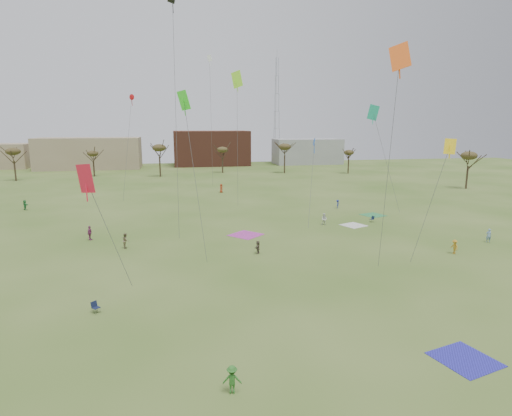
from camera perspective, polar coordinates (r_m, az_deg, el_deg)
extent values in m
plane|color=#3A5B1C|center=(34.59, 3.94, -12.84)|extent=(260.00, 260.00, 0.00)
imported|color=#2B6C24|center=(24.16, -3.27, -22.22)|extent=(1.10, 0.75, 1.57)
imported|color=#7F7151|center=(51.16, -17.27, -4.25)|extent=(0.74, 0.91, 1.77)
imported|color=brown|center=(46.84, 0.26, -5.35)|extent=(1.00, 1.40, 1.46)
imported|color=#BA8523|center=(51.75, 25.33, -4.77)|extent=(0.64, 1.05, 1.59)
imported|color=#7498C2|center=(58.56, 29.03, -3.28)|extent=(0.72, 0.58, 1.70)
imported|color=#903C6C|center=(56.07, -21.64, -3.18)|extent=(0.69, 1.14, 1.82)
imported|color=silver|center=(60.75, 9.26, -1.52)|extent=(1.03, 0.99, 1.68)
imported|color=#2B8341|center=(80.61, -28.87, 0.36)|extent=(1.39, 1.51, 1.68)
imported|color=#A23A1B|center=(89.06, -4.74, 2.69)|extent=(1.02, 1.07, 1.85)
imported|color=navy|center=(73.39, 11.01, 0.53)|extent=(0.96, 1.09, 1.46)
cube|color=#2A28AE|center=(30.11, 26.50, -17.95)|extent=(4.01, 4.01, 0.03)
cube|color=silver|center=(61.50, 13.10, -2.31)|extent=(3.91, 3.91, 0.03)
cube|color=#B939A3|center=(54.79, -1.39, -3.67)|extent=(5.08, 5.08, 0.03)
cube|color=#328A4A|center=(69.13, 15.61, -0.95)|extent=(4.04, 4.04, 0.03)
cube|color=#151C39|center=(35.04, -20.90, -12.52)|extent=(0.71, 0.71, 0.04)
cube|color=#151C39|center=(35.13, -21.14, -12.07)|extent=(0.45, 0.44, 0.44)
cube|color=#141F37|center=(64.20, 15.44, -1.48)|extent=(0.64, 0.64, 0.04)
cube|color=#141F37|center=(64.31, 15.60, -1.25)|extent=(0.29, 0.52, 0.44)
cube|color=red|center=(33.45, -22.14, 3.72)|extent=(1.09, 1.09, 2.14)
cube|color=red|center=(33.54, -22.05, 2.46)|extent=(0.08, 0.08, 1.92)
cylinder|color=#4C4C51|center=(34.99, -19.18, -3.54)|extent=(2.68, 1.95, 9.31)
cube|color=#98F528|center=(68.29, -2.60, 17.05)|extent=(1.25, 1.25, 2.45)
cube|color=#98F528|center=(68.21, -2.60, 16.33)|extent=(0.08, 0.08, 2.21)
cylinder|color=#4C4C51|center=(68.17, -2.53, 8.59)|extent=(0.07, 0.36, 20.13)
cube|color=#1AA07B|center=(68.44, 15.62, 12.38)|extent=(1.14, 1.14, 2.24)
cube|color=#1AA07B|center=(68.43, 15.59, 11.73)|extent=(0.08, 0.08, 2.01)
cylinder|color=#4C4C51|center=(67.70, 17.29, 5.93)|extent=(3.39, 3.93, 15.06)
cube|color=#EA5A18|center=(38.33, 18.96, 18.87)|extent=(1.13, 1.13, 2.22)
cube|color=#EA5A18|center=(38.23, 18.88, 17.72)|extent=(0.08, 0.08, 2.00)
cylinder|color=#4C4C51|center=(39.00, 17.52, 5.04)|extent=(0.23, 1.92, 18.68)
cube|color=#38E428|center=(41.69, -9.78, 14.21)|extent=(0.93, 0.93, 1.82)
cube|color=#38E428|center=(41.66, -9.75, 13.34)|extent=(0.08, 0.08, 1.64)
cylinder|color=#4C4C51|center=(40.96, -8.20, 3.46)|extent=(1.73, 2.18, 15.48)
cube|color=black|center=(52.07, -11.25, 25.62)|extent=(0.08, 0.08, 2.03)
cylinder|color=#4C4C51|center=(49.59, -10.81, 11.45)|extent=(0.28, 1.64, 27.10)
cone|color=blue|center=(59.59, 7.93, 8.91)|extent=(1.11, 0.08, 1.11)
cube|color=blue|center=(59.62, 7.91, 8.23)|extent=(0.08, 0.08, 1.81)
cylinder|color=#4C4C51|center=(57.08, 7.53, 3.33)|extent=(2.47, 5.55, 10.91)
cube|color=white|center=(90.88, -6.33, 19.58)|extent=(0.72, 0.72, 1.23)
cube|color=white|center=(90.78, -6.32, 19.13)|extent=(0.08, 0.08, 1.84)
cylinder|color=#4C4C51|center=(90.84, -6.10, 11.20)|extent=(0.35, 1.89, 26.49)
cube|color=yellow|center=(42.80, 24.84, 7.60)|extent=(0.72, 0.72, 1.42)
cube|color=yellow|center=(42.83, 24.79, 6.94)|extent=(0.08, 0.08, 1.28)
cylinder|color=#4C4C51|center=(43.05, 22.50, 0.24)|extent=(2.63, 0.92, 11.25)
cone|color=#B11216|center=(78.88, -16.53, 14.24)|extent=(1.02, 0.07, 1.02)
cube|color=#B11216|center=(78.84, -16.50, 13.77)|extent=(0.08, 0.08, 1.67)
cylinder|color=#4C4C51|center=(77.71, -17.06, 7.63)|extent=(2.27, 2.55, 17.96)
cylinder|color=#3A2B1E|center=(123.56, -29.89, 4.39)|extent=(0.40, 0.40, 5.10)
ellipsoid|color=#473D1E|center=(123.20, -30.12, 6.66)|extent=(3.57, 3.57, 1.87)
cylinder|color=#3A2B1E|center=(124.93, -21.15, 5.00)|extent=(0.40, 0.40, 4.32)
ellipsoid|color=#473D1E|center=(124.60, -21.28, 6.91)|extent=(3.02, 3.02, 1.58)
cylinder|color=#3A2B1E|center=(119.06, -12.90, 5.46)|extent=(0.40, 0.40, 5.40)
ellipsoid|color=#473D1E|center=(118.67, -13.01, 7.97)|extent=(3.78, 3.78, 1.98)
cylinder|color=#3A2B1E|center=(125.84, -4.57, 5.84)|extent=(0.40, 0.40, 4.68)
ellipsoid|color=#473D1E|center=(125.49, -4.60, 7.90)|extent=(3.28, 3.28, 1.72)
cylinder|color=#3A2B1E|center=(125.26, 3.90, 5.96)|extent=(0.40, 0.40, 5.28)
ellipsoid|color=#473D1E|center=(124.89, 3.93, 8.30)|extent=(3.70, 3.70, 1.94)
cylinder|color=#3A2B1E|center=(126.54, 12.42, 5.54)|extent=(0.40, 0.40, 4.20)
ellipsoid|color=#473D1E|center=(126.22, 12.50, 7.37)|extent=(2.94, 2.94, 1.54)
cylinder|color=#3A2B1E|center=(105.24, 26.71, 3.72)|extent=(0.40, 0.40, 5.04)
ellipsoid|color=#473D1E|center=(104.82, 26.95, 6.36)|extent=(3.53, 3.53, 1.85)
cube|color=#937F60|center=(148.16, -21.65, 6.93)|extent=(32.00, 14.00, 10.00)
cube|color=brown|center=(151.27, -6.12, 8.11)|extent=(26.00, 16.00, 12.00)
cube|color=gray|center=(156.43, 6.95, 7.64)|extent=(24.00, 12.00, 9.00)
cylinder|color=#9EA3A8|center=(160.42, 3.11, 12.97)|extent=(0.16, 0.16, 38.00)
cylinder|color=#9EA3A8|center=(160.85, 2.56, 12.97)|extent=(0.16, 0.16, 38.00)
cylinder|color=#9EA3A8|center=(159.33, 2.69, 12.99)|extent=(0.16, 0.16, 38.00)
cylinder|color=#9EA3A8|center=(162.12, 2.86, 20.24)|extent=(0.10, 0.10, 3.00)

